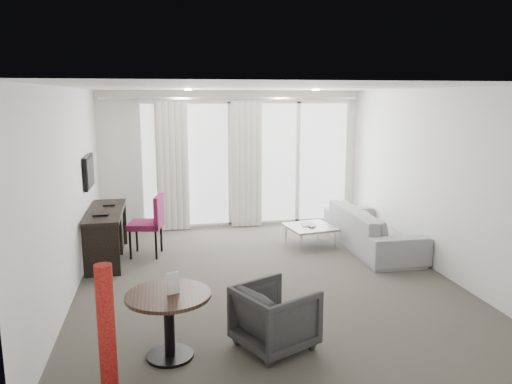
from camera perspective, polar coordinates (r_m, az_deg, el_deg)
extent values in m
cube|color=#48443C|center=(7.07, 0.94, -9.70)|extent=(5.00, 6.00, 0.00)
cube|color=white|center=(6.62, 1.01, 11.87)|extent=(5.00, 6.00, 0.00)
cube|color=silver|center=(6.68, -20.50, -0.04)|extent=(0.00, 6.00, 2.60)
cube|color=silver|center=(7.64, 19.65, 1.31)|extent=(0.00, 6.00, 2.60)
cube|color=silver|center=(3.92, 10.15, -6.90)|extent=(5.00, 0.00, 2.60)
cylinder|color=#FFE0B2|center=(8.09, -7.79, 11.52)|extent=(0.12, 0.12, 0.02)
cylinder|color=#FFE0B2|center=(8.48, 6.83, 11.51)|extent=(0.12, 0.12, 0.02)
cylinder|color=maroon|center=(4.44, -16.69, -15.05)|extent=(0.26, 0.26, 1.16)
imported|color=#2D2D2D|center=(5.13, 2.20, -14.08)|extent=(0.93, 0.93, 0.64)
imported|color=gray|center=(8.49, 13.10, -4.09)|extent=(0.90, 2.29, 0.67)
cube|color=#4D4D50|center=(11.39, -2.26, -2.04)|extent=(5.60, 3.00, 0.12)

